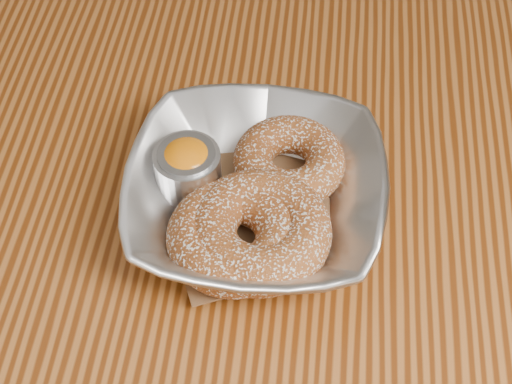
# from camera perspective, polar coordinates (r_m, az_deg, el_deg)

# --- Properties ---
(table) EXTENTS (1.20, 0.80, 0.75)m
(table) POSITION_cam_1_polar(r_m,az_deg,el_deg) (0.74, 1.23, -4.45)
(table) COLOR brown
(table) RESTS_ON ground_plane
(serving_bowl) EXTENTS (0.20, 0.20, 0.05)m
(serving_bowl) POSITION_cam_1_polar(r_m,az_deg,el_deg) (0.62, 0.00, -0.28)
(serving_bowl) COLOR silver
(serving_bowl) RESTS_ON table
(parchment) EXTENTS (0.19, 0.19, 0.00)m
(parchment) POSITION_cam_1_polar(r_m,az_deg,el_deg) (0.63, 0.00, -1.18)
(parchment) COLOR brown
(parchment) RESTS_ON table
(donut_back) EXTENTS (0.10, 0.10, 0.03)m
(donut_back) POSITION_cam_1_polar(r_m,az_deg,el_deg) (0.64, 2.42, 2.25)
(donut_back) COLOR brown
(donut_back) RESTS_ON parchment
(donut_front) EXTENTS (0.13, 0.13, 0.04)m
(donut_front) POSITION_cam_1_polar(r_m,az_deg,el_deg) (0.59, -1.55, -3.26)
(donut_front) COLOR brown
(donut_front) RESTS_ON parchment
(donut_extra) EXTENTS (0.11, 0.11, 0.04)m
(donut_extra) POSITION_cam_1_polar(r_m,az_deg,el_deg) (0.59, 0.19, -2.87)
(donut_extra) COLOR brown
(donut_extra) RESTS_ON parchment
(ramekin) EXTENTS (0.05, 0.05, 0.05)m
(ramekin) POSITION_cam_1_polar(r_m,az_deg,el_deg) (0.63, -4.98, 1.63)
(ramekin) COLOR silver
(ramekin) RESTS_ON table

